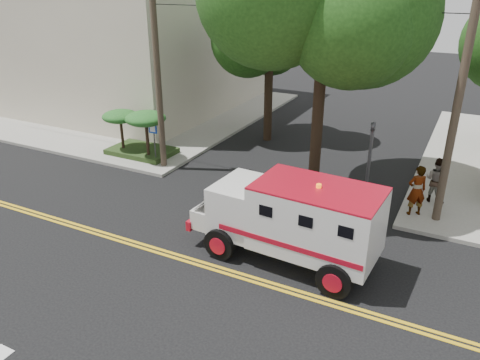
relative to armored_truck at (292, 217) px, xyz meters
The scene contains 13 objects.
ground 3.29m from the armored_truck, 148.75° to the right, with size 100.00×100.00×0.00m, color black.
sidewalk_nw 20.04m from the armored_truck, 143.13° to the left, with size 17.00×17.00×0.15m, color gray.
building_left 22.77m from the armored_truck, 143.13° to the left, with size 16.00×14.00×10.00m, color #BEB39C.
utility_pole_left 9.71m from the armored_truck, 150.95° to the left, with size 0.28×0.28×9.00m, color #382D23.
utility_pole_right 6.73m from the armored_truck, 50.89° to the left, with size 0.28×0.28×9.00m, color #382D23.
tree_main 7.38m from the armored_truck, 96.66° to the left, with size 6.08×5.70×9.85m.
tree_left 12.24m from the armored_truck, 116.69° to the left, with size 4.48×4.20×7.70m.
traffic_signal 4.35m from the armored_truck, 72.20° to the left, with size 0.15×0.18×3.60m.
accessibility_sign 9.86m from the armored_truck, 151.77° to the left, with size 0.45×0.10×2.02m.
palm_planter 11.16m from the armored_truck, 152.73° to the left, with size 3.52×2.63×2.36m.
armored_truck is the anchor object (origin of this frame).
pedestrian_a 5.59m from the armored_truck, 57.30° to the left, with size 0.70×0.46×1.93m, color gray.
pedestrian_b 7.14m from the armored_truck, 60.25° to the left, with size 0.88×0.68×1.80m, color gray.
Camera 1 is at (6.80, -10.40, 8.28)m, focal length 35.00 mm.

